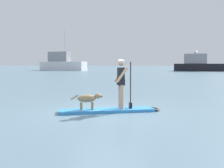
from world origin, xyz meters
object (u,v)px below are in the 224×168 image
Objects in this scene: person_paddler at (121,80)px; moored_boat_center at (198,65)px; dog at (88,99)px; moored_boat_far_starboard at (62,63)px; paddleboard at (113,110)px.

moored_boat_center is (8.78, 52.22, 0.33)m from person_paddler.
dog is 0.08× the size of moored_boat_far_starboard.
person_paddler reaches higher than paddleboard.
dog is at bearing -67.74° from moored_boat_far_starboard.
paddleboard is 0.29× the size of moored_boat_far_starboard.
paddleboard is 0.33× the size of moored_boat_center.
person_paddler is 52.95m from moored_boat_center.
paddleboard is at bearing -66.88° from moored_boat_far_starboard.
person_paddler is at bearing 22.09° from paddleboard.
moored_boat_center is at bearing 79.40° from dog.
paddleboard is 1.09m from person_paddler.
paddleboard is at bearing -99.82° from moored_boat_center.
paddleboard is 0.96m from dog.
moored_boat_far_starboard is at bearing 178.67° from moored_boat_center.
moored_boat_center is at bearing -1.33° from moored_boat_far_starboard.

